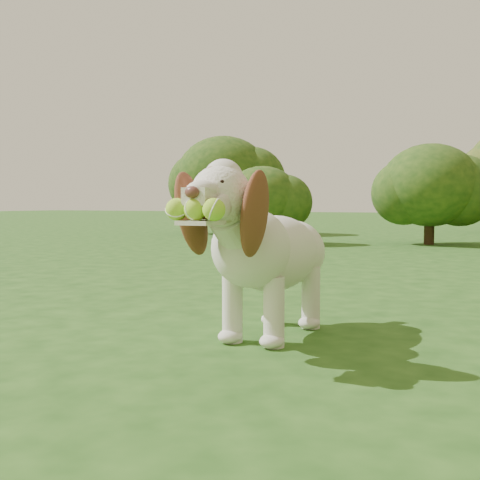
% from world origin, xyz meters
% --- Properties ---
extents(ground, '(80.00, 80.00, 0.00)m').
position_xyz_m(ground, '(0.00, 0.00, 0.00)').
color(ground, '#1E4413').
rests_on(ground, ground).
extents(dog, '(0.45, 1.30, 0.85)m').
position_xyz_m(dog, '(-0.37, 0.51, 0.45)').
color(dog, silver).
rests_on(dog, ground).
extents(shrub_a, '(1.22, 1.22, 1.27)m').
position_xyz_m(shrub_a, '(-3.32, 6.73, 0.74)').
color(shrub_a, '#382314').
rests_on(shrub_a, ground).
extents(shrub_b, '(1.55, 1.55, 1.61)m').
position_xyz_m(shrub_b, '(-0.87, 7.80, 0.95)').
color(shrub_b, '#382314').
rests_on(shrub_b, ground).
extents(shrub_e, '(2.03, 2.03, 2.10)m').
position_xyz_m(shrub_e, '(-5.43, 9.24, 1.24)').
color(shrub_e, '#382314').
rests_on(shrub_e, ground).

